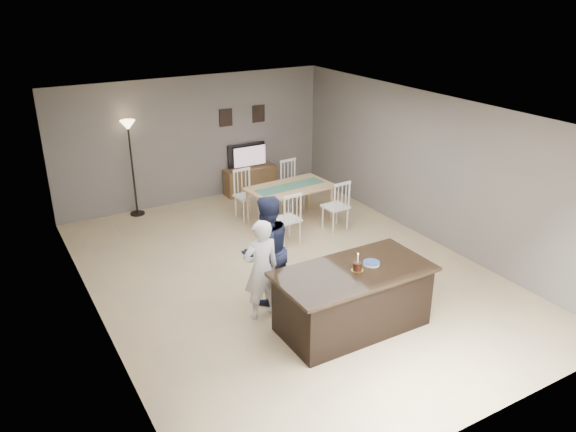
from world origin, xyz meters
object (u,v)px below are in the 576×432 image
tv_console (250,180)px  dining_table (290,193)px  man (266,250)px  birthday_cake (357,266)px  plate_stack (371,263)px  kitchen_island (353,299)px  woman (261,269)px  television (248,156)px  floor_lamp (130,143)px

tv_console → dining_table: dining_table is taller
man → birthday_cake: man is taller
birthday_cake → plate_stack: 0.28m
dining_table → kitchen_island: bearing=-111.2°
woman → man: bearing=-126.8°
tv_console → dining_table: bearing=-92.9°
woman → birthday_cake: (0.98, -0.91, 0.21)m
television → birthday_cake: (-1.17, -5.67, 0.10)m
birthday_cake → floor_lamp: bearing=104.5°
television → man: (-1.89, -4.41, -0.02)m
tv_console → television: size_ratio=1.31×
man → dining_table: man is taller
man → tv_console: bearing=-121.2°
kitchen_island → floor_lamp: 5.87m
dining_table → plate_stack: bearing=-106.8°
man → birthday_cake: (0.72, -1.25, 0.12)m
dining_table → floor_lamp: floor_lamp is taller
man → floor_lamp: floor_lamp is taller
birthday_cake → woman: bearing=137.0°
woman → dining_table: bearing=-125.9°
kitchen_island → dining_table: (1.10, 3.60, 0.19)m
plate_stack → woman: bearing=145.0°
birthday_cake → floor_lamp: size_ratio=0.13×
floor_lamp → tv_console: bearing=-0.4°
kitchen_island → plate_stack: plate_stack is taller
dining_table → birthday_cake: bearing=-110.6°
television → plate_stack: bearing=80.9°
tv_console → dining_table: 2.00m
tv_console → birthday_cake: 5.76m
woman → plate_stack: woman is taller
kitchen_island → television: bearing=78.0°
tv_console → woman: 5.17m
plate_stack → dining_table: dining_table is taller
television → floor_lamp: floor_lamp is taller
man → birthday_cake: size_ratio=6.62×
dining_table → floor_lamp: size_ratio=0.99×
television → birthday_cake: bearing=78.3°
kitchen_island → plate_stack: size_ratio=9.24×
man → dining_table: bearing=-134.7°
floor_lamp → woman: bearing=-84.3°
plate_stack → dining_table: (0.80, 3.59, -0.28)m
kitchen_island → dining_table: bearing=73.0°
tv_console → dining_table: size_ratio=0.61×
birthday_cake → man: bearing=119.8°
kitchen_island → plate_stack: 0.55m
plate_stack → floor_lamp: (-1.72, 5.58, 0.62)m
television → man: bearing=66.9°
kitchen_island → man: (-0.69, 1.23, 0.39)m
woman → dining_table: 3.41m
kitchen_island → birthday_cake: size_ratio=8.46×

